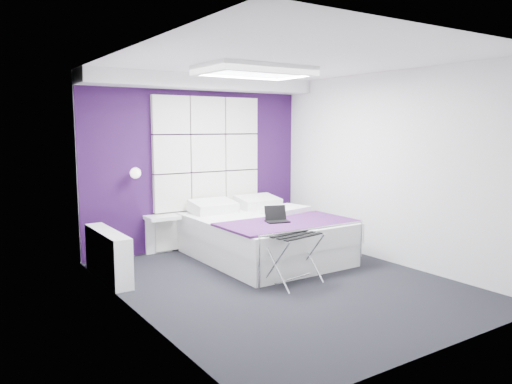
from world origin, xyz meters
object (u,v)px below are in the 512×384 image
bed (264,236)px  nightstand (162,217)px  radiator (108,255)px  luggage_rack (293,259)px  wall_lamp (134,173)px  laptop (276,218)px

bed → nightstand: 1.50m
radiator → luggage_rack: luggage_rack is taller
wall_lamp → nightstand: size_ratio=0.33×
bed → wall_lamp: bearing=146.5°
radiator → nightstand: size_ratio=2.64×
wall_lamp → nightstand: wall_lamp is taller
nightstand → laptop: size_ratio=1.55×
radiator → luggage_rack: bearing=-38.4°
laptop → luggage_rack: bearing=-94.5°
bed → nightstand: bed is taller
luggage_rack → bed: bearing=62.5°
wall_lamp → nightstand: 0.76m
radiator → bed: (2.15, -0.24, 0.02)m
bed → nightstand: size_ratio=4.76×
wall_lamp → laptop: bearing=-46.5°
nightstand → luggage_rack: size_ratio=0.74×
wall_lamp → luggage_rack: bearing=-62.4°
luggage_rack → laptop: size_ratio=2.08×
radiator → nightstand: radiator is taller
radiator → laptop: laptop is taller
luggage_rack → radiator: bearing=132.3°
nightstand → laptop: laptop is taller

